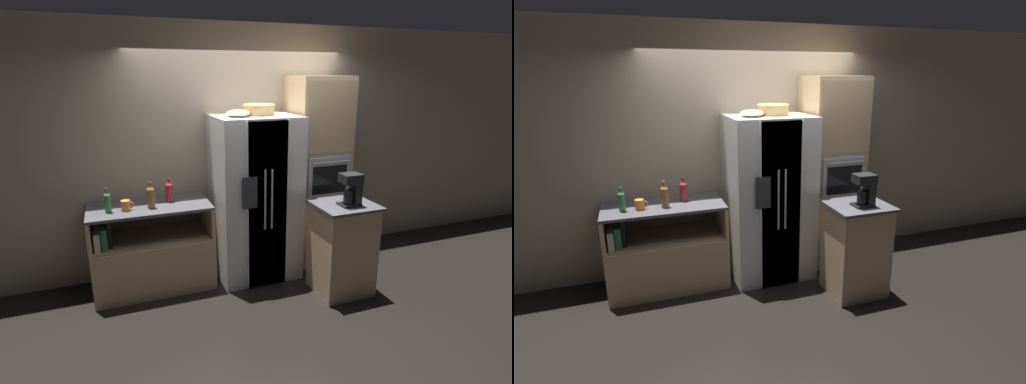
{
  "view_description": "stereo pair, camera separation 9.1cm",
  "coord_description": "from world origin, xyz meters",
  "views": [
    {
      "loc": [
        -1.45,
        -4.0,
        2.25
      ],
      "look_at": [
        0.02,
        -0.07,
        1.01
      ],
      "focal_mm": 28.0,
      "sensor_mm": 36.0,
      "label": 1
    },
    {
      "loc": [
        -1.37,
        -4.03,
        2.25
      ],
      "look_at": [
        0.02,
        -0.07,
        1.01
      ],
      "focal_mm": 28.0,
      "sensor_mm": 36.0,
      "label": 2
    }
  ],
  "objects": [
    {
      "name": "refrigerator",
      "position": [
        0.04,
        0.02,
        0.91
      ],
      "size": [
        0.9,
        0.8,
        1.83
      ],
      "color": "silver",
      "rests_on": "ground_plane"
    },
    {
      "name": "counter_left",
      "position": [
        -1.12,
        0.09,
        0.34
      ],
      "size": [
        1.24,
        0.64,
        0.94
      ],
      "color": "tan",
      "rests_on": "ground_plane"
    },
    {
      "name": "island_counter",
      "position": [
        0.75,
        -0.71,
        0.49
      ],
      "size": [
        0.61,
        0.55,
        0.98
      ],
      "color": "tan",
      "rests_on": "ground_plane"
    },
    {
      "name": "fruit_bowl",
      "position": [
        -0.17,
        -0.05,
        1.87
      ],
      "size": [
        0.25,
        0.25,
        0.07
      ],
      "color": "beige",
      "rests_on": "refrigerator"
    },
    {
      "name": "ground_plane",
      "position": [
        0.0,
        0.0,
        0.0
      ],
      "size": [
        20.0,
        20.0,
        0.0
      ],
      "primitive_type": "plane",
      "color": "black"
    },
    {
      "name": "wall_oven",
      "position": [
        0.86,
        0.11,
        1.12
      ],
      "size": [
        0.65,
        0.64,
        2.23
      ],
      "color": "tan",
      "rests_on": "ground_plane"
    },
    {
      "name": "coffee_maker",
      "position": [
        0.78,
        -0.77,
        1.16
      ],
      "size": [
        0.2,
        0.17,
        0.33
      ],
      "color": "black",
      "rests_on": "island_counter"
    },
    {
      "name": "bottle_short",
      "position": [
        -1.51,
        0.0,
        1.05
      ],
      "size": [
        0.07,
        0.07,
        0.25
      ],
      "color": "#33723F",
      "rests_on": "counter_left"
    },
    {
      "name": "wicker_basket",
      "position": [
        0.1,
        0.04,
        1.89
      ],
      "size": [
        0.34,
        0.34,
        0.12
      ],
      "color": "tan",
      "rests_on": "refrigerator"
    },
    {
      "name": "mug",
      "position": [
        -1.34,
        -0.0,
        0.99
      ],
      "size": [
        0.13,
        0.09,
        0.11
      ],
      "color": "orange",
      "rests_on": "counter_left"
    },
    {
      "name": "bottle_wide",
      "position": [
        -0.89,
        0.14,
        1.05
      ],
      "size": [
        0.08,
        0.08,
        0.26
      ],
      "color": "maroon",
      "rests_on": "counter_left"
    },
    {
      "name": "bottle_tall",
      "position": [
        -1.1,
        -0.01,
        1.06
      ],
      "size": [
        0.08,
        0.08,
        0.28
      ],
      "color": "brown",
      "rests_on": "counter_left"
    },
    {
      "name": "wall_back",
      "position": [
        0.0,
        0.44,
        1.4
      ],
      "size": [
        12.0,
        0.06,
        2.8
      ],
      "color": "tan",
      "rests_on": "ground_plane"
    }
  ]
}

